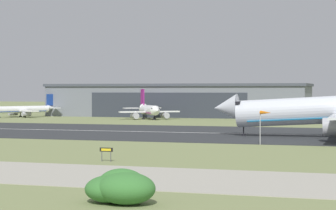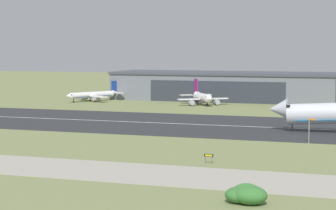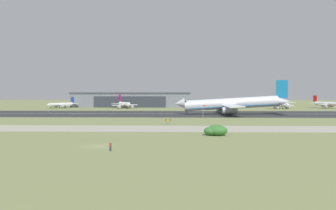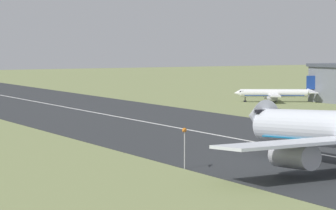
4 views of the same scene
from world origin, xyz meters
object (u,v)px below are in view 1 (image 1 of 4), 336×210
at_px(airplane_parked_centre, 23,110).
at_px(windsock_pole, 265,114).
at_px(shrub_clump, 120,188).
at_px(runway_sign, 106,151).
at_px(airplane_parked_far_east, 149,110).

height_order(airplane_parked_centre, windsock_pole, airplane_parked_centre).
xyz_separation_m(shrub_clump, runway_sign, (-12.84, 27.95, 0.09)).
xyz_separation_m(shrub_clump, windsock_pole, (2.43, 58.38, 3.79)).
height_order(airplane_parked_centre, shrub_clump, airplane_parked_centre).
relative_size(airplane_parked_centre, windsock_pole, 4.13).
bearing_deg(airplane_parked_far_east, runway_sign, -73.64).
bearing_deg(airplane_parked_centre, airplane_parked_far_east, -3.50).
distance_m(airplane_parked_centre, shrub_clump, 170.92).
xyz_separation_m(airplane_parked_centre, windsock_pole, (93.74, -86.11, 2.54)).
distance_m(airplane_parked_centre, runway_sign, 140.49).
height_order(windsock_pole, runway_sign, windsock_pole).
relative_size(airplane_parked_far_east, windsock_pole, 3.31).
bearing_deg(runway_sign, windsock_pole, 63.35).
distance_m(shrub_clump, runway_sign, 30.76).
bearing_deg(shrub_clump, runway_sign, 114.67).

